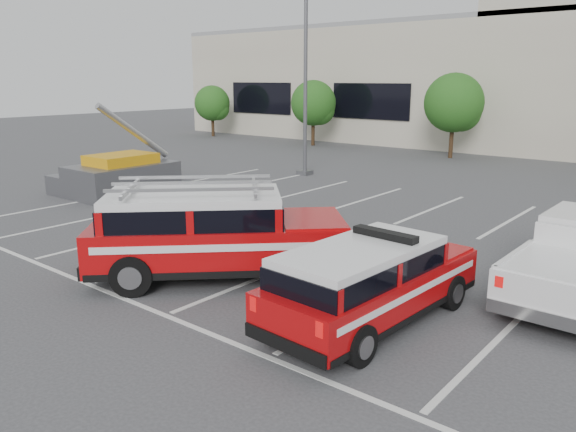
# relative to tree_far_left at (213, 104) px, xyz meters

# --- Properties ---
(ground) EXTENTS (120.00, 120.00, 0.00)m
(ground) POSITION_rel_tree_far_left_xyz_m (24.91, -22.05, -2.50)
(ground) COLOR #3A3A3D
(ground) RESTS_ON ground
(stall_markings) EXTENTS (23.00, 15.00, 0.01)m
(stall_markings) POSITION_rel_tree_far_left_xyz_m (24.91, -17.55, -2.50)
(stall_markings) COLOR silver
(stall_markings) RESTS_ON ground
(tree_far_left) EXTENTS (2.77, 2.77, 3.99)m
(tree_far_left) POSITION_rel_tree_far_left_xyz_m (0.00, 0.00, 0.00)
(tree_far_left) COLOR #3F2B19
(tree_far_left) RESTS_ON ground
(tree_left) EXTENTS (3.07, 3.07, 4.42)m
(tree_left) POSITION_rel_tree_far_left_xyz_m (10.00, 0.00, 0.27)
(tree_left) COLOR #3F2B19
(tree_left) RESTS_ON ground
(tree_mid_left) EXTENTS (3.37, 3.37, 4.85)m
(tree_mid_left) POSITION_rel_tree_far_left_xyz_m (20.00, 0.00, 0.54)
(tree_mid_left) COLOR #3F2B19
(tree_mid_left) RESTS_ON ground
(light_pole_left) EXTENTS (0.90, 0.60, 10.24)m
(light_pole_left) POSITION_rel_tree_far_left_xyz_m (16.91, -10.05, 2.68)
(light_pole_left) COLOR #59595E
(light_pole_left) RESTS_ON ground
(fire_chief_suv) EXTENTS (2.09, 5.00, 1.72)m
(fire_chief_suv) POSITION_rel_tree_far_left_xyz_m (28.16, -22.63, -1.80)
(fire_chief_suv) COLOR #A5070A
(fire_chief_suv) RESTS_ON ground
(ladder_suv) EXTENTS (5.70, 5.63, 2.27)m
(ladder_suv) POSITION_rel_tree_far_left_xyz_m (24.05, -22.73, -1.60)
(ladder_suv) COLOR #A5070A
(ladder_suv) RESTS_ON ground
(utility_rig) EXTENTS (3.56, 4.31, 3.63)m
(utility_rig) POSITION_rel_tree_far_left_xyz_m (14.04, -18.47, -1.78)
(utility_rig) COLOR #59595E
(utility_rig) RESTS_ON ground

